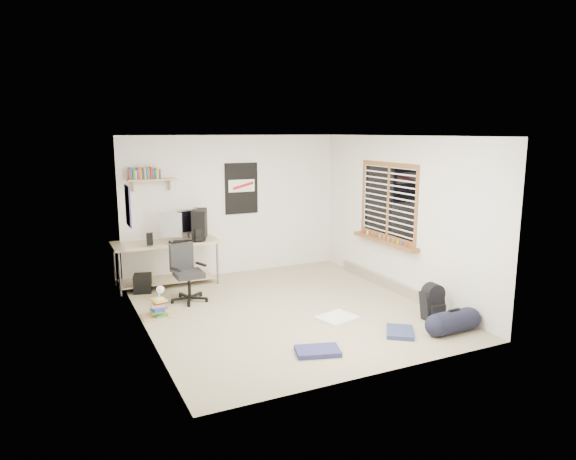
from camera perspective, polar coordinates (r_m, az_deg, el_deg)
name	(u,v)px	position (r m, az deg, el deg)	size (l,w,h in m)	color
floor	(287,310)	(7.59, -0.15, -8.87)	(4.00, 4.50, 0.01)	gray
ceiling	(287,136)	(7.14, -0.16, 10.44)	(4.00, 4.50, 0.01)	white
back_wall	(234,205)	(9.33, -6.08, 2.75)	(4.00, 0.01, 2.50)	silver
left_wall	(142,238)	(6.68, -15.92, -0.86)	(0.01, 4.50, 2.50)	silver
right_wall	(401,216)	(8.31, 12.47, 1.55)	(0.01, 4.50, 2.50)	silver
desk	(166,264)	(8.91, -13.37, -3.67)	(1.72, 0.75, 0.78)	#C5B088
monitor_left	(171,231)	(8.51, -12.84, -0.09)	(0.36, 0.09, 0.40)	#B0B0B5
monitor_right	(188,227)	(8.81, -11.07, 0.36)	(0.36, 0.09, 0.40)	#A3A3A8
pc_tower	(199,224)	(8.78, -9.81, 0.67)	(0.22, 0.47, 0.49)	black
keyboard	(181,242)	(8.56, -11.78, -1.27)	(0.40, 0.14, 0.02)	black
speaker_left	(150,239)	(8.44, -15.11, -0.98)	(0.10, 0.10, 0.19)	black
speaker_right	(198,235)	(8.61, -9.98, -0.52)	(0.10, 0.10, 0.20)	black
office_chair	(189,270)	(7.96, -10.98, -4.40)	(0.58, 0.58, 0.89)	black
wall_shelf	(152,180)	(8.78, -14.89, 5.43)	(0.80, 0.22, 0.24)	tan
poster_back_wall	(242,188)	(9.32, -5.19, 4.62)	(0.62, 0.03, 0.92)	black
poster_left_wall	(128,206)	(7.81, -17.36, 2.58)	(0.02, 0.42, 0.60)	navy
window	(387,201)	(8.48, 10.99, 3.16)	(0.10, 1.50, 1.26)	brown
baseboard_heater	(385,282)	(8.77, 10.69, -5.68)	(0.08, 2.50, 0.18)	#B7B2A8
backpack	(432,305)	(7.45, 15.75, -8.01)	(0.30, 0.24, 0.40)	black
duffel_bag	(453,322)	(7.05, 17.87, -9.73)	(0.30, 0.30, 0.58)	black
tshirt	(337,318)	(7.24, 5.49, -9.72)	(0.50, 0.42, 0.04)	white
jeans_a	(318,351)	(6.19, 3.32, -13.27)	(0.51, 0.33, 0.06)	navy
jeans_b	(400,332)	(6.87, 12.33, -11.02)	(0.45, 0.34, 0.06)	navy
book_stack	(158,306)	(7.51, -14.24, -8.18)	(0.41, 0.34, 0.28)	brown
desk_lamp	(159,290)	(7.42, -14.14, -6.53)	(0.12, 0.20, 0.20)	silver
subwoofer	(143,284)	(8.66, -15.84, -5.76)	(0.28, 0.28, 0.31)	black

